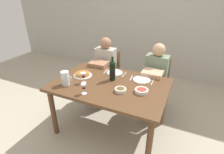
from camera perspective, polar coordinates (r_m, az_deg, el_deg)
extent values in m
plane|color=#B2A893|center=(2.80, -0.53, -15.92)|extent=(8.00, 8.00, 0.00)
cube|color=#B2ADA3|center=(4.25, 13.30, 19.15)|extent=(8.00, 0.10, 2.80)
cube|color=brown|center=(2.37, -0.61, -2.53)|extent=(1.50, 1.00, 0.04)
cylinder|color=brown|center=(2.62, -18.33, -10.76)|extent=(0.07, 0.07, 0.72)
cylinder|color=brown|center=(2.11, 11.83, -20.46)|extent=(0.07, 0.07, 0.72)
cylinder|color=brown|center=(3.16, -8.30, -2.74)|extent=(0.07, 0.07, 0.72)
cylinder|color=brown|center=(2.76, 16.16, -8.36)|extent=(0.07, 0.07, 0.72)
cylinder|color=black|center=(2.41, 0.14, 1.47)|extent=(0.08, 0.08, 0.22)
sphere|color=black|center=(2.36, 0.15, 4.21)|extent=(0.08, 0.08, 0.08)
cylinder|color=black|center=(2.34, 0.15, 5.46)|extent=(0.03, 0.03, 0.09)
cylinder|color=black|center=(2.41, 0.14, 1.23)|extent=(0.08, 0.08, 0.08)
cylinder|color=silver|center=(2.37, -14.79, -0.38)|extent=(0.11, 0.11, 0.19)
cylinder|color=silver|center=(2.38, -14.70, -1.10)|extent=(0.10, 0.10, 0.11)
torus|color=silver|center=(2.32, -13.46, -0.51)|extent=(0.07, 0.01, 0.07)
cylinder|color=white|center=(2.60, -9.37, 0.49)|extent=(0.26, 0.26, 0.01)
cylinder|color=#C18E47|center=(2.59, -9.41, 0.94)|extent=(0.21, 0.21, 0.03)
ellipsoid|color=#9E6028|center=(2.58, -9.44, 1.41)|extent=(0.19, 0.19, 0.02)
cylinder|color=silver|center=(2.18, 9.46, -4.42)|extent=(0.16, 0.16, 0.04)
ellipsoid|color=#B2382D|center=(2.17, 9.48, -4.08)|extent=(0.13, 0.13, 0.03)
cylinder|color=silver|center=(2.17, 2.73, -4.20)|extent=(0.14, 0.14, 0.04)
ellipsoid|color=brown|center=(2.16, 2.74, -3.86)|extent=(0.12, 0.12, 0.03)
cylinder|color=silver|center=(2.16, -8.90, -5.25)|extent=(0.06, 0.06, 0.00)
cylinder|color=silver|center=(2.14, -8.96, -4.49)|extent=(0.01, 0.01, 0.06)
cone|color=silver|center=(2.11, -9.08, -2.99)|extent=(0.06, 0.06, 0.07)
cylinder|color=#470A14|center=(2.12, -9.04, -3.42)|extent=(0.04, 0.04, 0.02)
cylinder|color=silver|center=(2.41, -9.01, -1.76)|extent=(0.06, 0.06, 0.00)
cylinder|color=silver|center=(2.39, -9.07, -0.92)|extent=(0.01, 0.01, 0.08)
cone|color=silver|center=(2.36, -9.19, 0.61)|extent=(0.07, 0.07, 0.07)
cylinder|color=#470A14|center=(2.37, -9.16, 0.21)|extent=(0.04, 0.04, 0.02)
cylinder|color=white|center=(2.48, 9.50, -0.87)|extent=(0.24, 0.24, 0.01)
cylinder|color=silver|center=(2.65, 0.87, 1.42)|extent=(0.24, 0.24, 0.01)
cube|color=silver|center=(2.51, 6.23, -0.29)|extent=(0.03, 0.16, 0.00)
cube|color=silver|center=(2.45, 12.86, -1.61)|extent=(0.02, 0.18, 0.00)
cube|color=silver|center=(2.60, 3.89, 0.76)|extent=(0.01, 0.18, 0.00)
cube|color=silver|center=(2.71, -2.02, 1.91)|extent=(0.03, 0.16, 0.00)
cube|color=olive|center=(3.32, -1.60, 0.93)|extent=(0.42, 0.42, 0.02)
cube|color=olive|center=(3.39, -0.38, 5.38)|extent=(0.36, 0.05, 0.40)
cylinder|color=olive|center=(3.36, -5.38, -3.38)|extent=(0.04, 0.04, 0.45)
cylinder|color=olive|center=(3.23, 0.00, -4.53)|extent=(0.04, 0.04, 0.45)
cylinder|color=olive|center=(3.62, -2.93, -0.93)|extent=(0.04, 0.04, 0.45)
cylinder|color=olive|center=(3.51, 2.11, -1.89)|extent=(0.04, 0.04, 0.45)
cube|color=#B7B2A8|center=(3.18, -1.98, 4.88)|extent=(0.35, 0.21, 0.50)
sphere|color=#9E7051|center=(3.07, -2.08, 10.79)|extent=(0.20, 0.20, 0.20)
cube|color=#33333D|center=(3.13, -3.33, -0.57)|extent=(0.32, 0.39, 0.14)
cube|color=#33333D|center=(3.14, -4.38, -6.11)|extent=(0.28, 0.13, 0.40)
cube|color=#9E7051|center=(2.92, -4.25, 4.29)|extent=(0.30, 0.25, 0.06)
cube|color=olive|center=(3.07, 13.70, -2.07)|extent=(0.41, 0.41, 0.02)
cube|color=olive|center=(3.15, 14.87, 2.75)|extent=(0.36, 0.04, 0.40)
cylinder|color=olive|center=(3.08, 9.41, -6.66)|extent=(0.04, 0.04, 0.45)
cylinder|color=olive|center=(3.02, 15.62, -8.03)|extent=(0.04, 0.04, 0.45)
cylinder|color=olive|center=(3.36, 11.13, -3.77)|extent=(0.04, 0.04, 0.45)
cylinder|color=olive|center=(3.31, 16.80, -4.96)|extent=(0.04, 0.04, 0.45)
cube|color=gray|center=(2.92, 14.06, 2.08)|extent=(0.34, 0.20, 0.50)
sphere|color=tan|center=(2.81, 14.82, 8.41)|extent=(0.20, 0.20, 0.20)
cube|color=#33333D|center=(2.87, 12.67, -3.88)|extent=(0.31, 0.38, 0.14)
cube|color=#33333D|center=(2.89, 11.40, -9.88)|extent=(0.27, 0.12, 0.40)
cube|color=tan|center=(2.65, 12.86, 1.23)|extent=(0.29, 0.24, 0.06)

